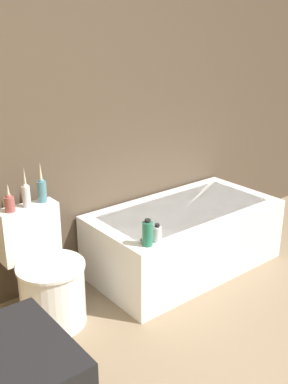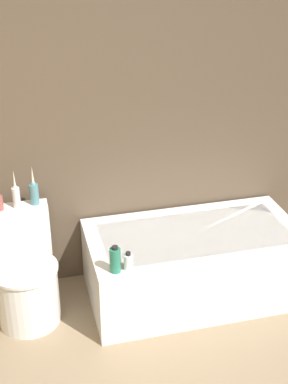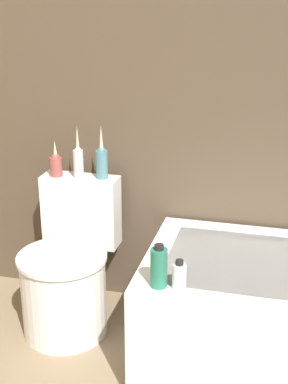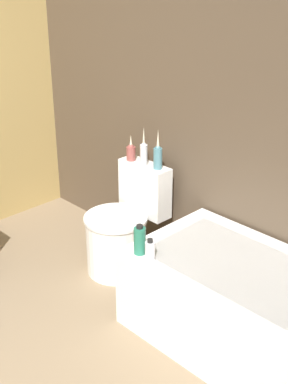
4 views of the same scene
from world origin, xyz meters
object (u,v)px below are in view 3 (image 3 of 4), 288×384
Objects in this scene: toilet at (68,275)px; vase_gold at (56,164)px; shampoo_bottle_tall at (159,267)px; shampoo_bottle_short at (179,276)px; vase_bronze at (102,161)px; vase_silver at (78,160)px.

toilet is 3.96× the size of vase_gold.
shampoo_bottle_tall is 1.45× the size of shampoo_bottle_short.
vase_bronze reaches higher than shampoo_bottle_short.
vase_bronze is 0.82m from shampoo_bottle_short.
shampoo_bottle_tall is at bearing -45.98° from vase_silver.
shampoo_bottle_short is at bearing 0.69° from shampoo_bottle_tall.
vase_silver is at bearing 90.00° from toilet.
toilet is 0.78m from shampoo_bottle_short.
vase_gold is 0.24m from vase_bronze.
toilet is 2.73× the size of vase_silver.
toilet is 0.72m from shampoo_bottle_tall.
vase_bronze reaches higher than vase_gold.
vase_silver is (0.00, 0.21, 0.54)m from toilet.
vase_bronze is at bearing 61.97° from toilet.
vase_gold is at bearing 140.05° from shampoo_bottle_tall.
vase_bronze is 0.76m from shampoo_bottle_tall.
toilet is 2.68× the size of vase_bronze.
shampoo_bottle_short is (0.08, 0.00, -0.03)m from shampoo_bottle_tall.
vase_gold is 0.90m from shampoo_bottle_tall.
vase_silver is (0.12, 0.01, 0.03)m from vase_gold.
vase_silver reaches higher than shampoo_bottle_short.
vase_silver is at bearing 138.08° from shampoo_bottle_short.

